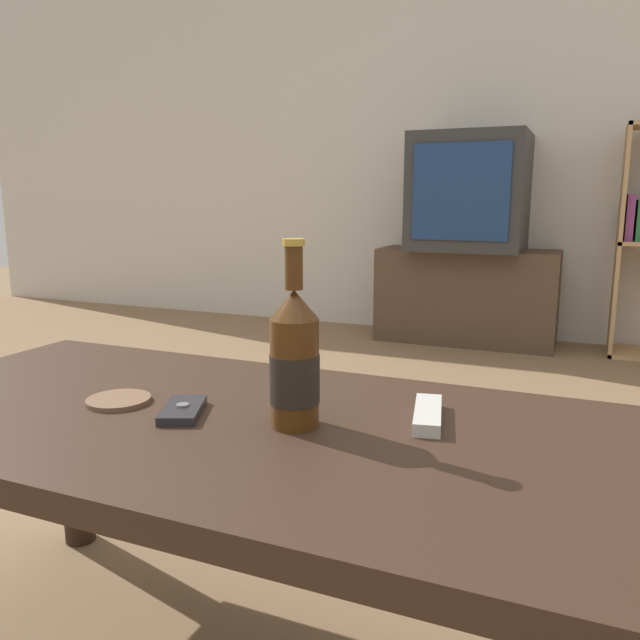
% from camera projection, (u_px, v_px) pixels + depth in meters
% --- Properties ---
extents(back_wall, '(8.00, 0.05, 2.60)m').
position_uv_depth(back_wall, '(504.00, 112.00, 3.55)').
color(back_wall, beige).
rests_on(back_wall, ground_plane).
extents(coffee_table, '(1.29, 0.61, 0.48)m').
position_uv_depth(coffee_table, '(233.00, 459.00, 0.99)').
color(coffee_table, '#332116').
rests_on(coffee_table, ground_plane).
extents(tv_stand, '(0.99, 0.36, 0.53)m').
position_uv_depth(tv_stand, '(466.00, 296.00, 3.56)').
color(tv_stand, '#4C3828').
rests_on(tv_stand, ground_plane).
extents(television, '(0.60, 0.61, 0.63)m').
position_uv_depth(television, '(471.00, 192.00, 3.45)').
color(television, '#2D2D2D').
rests_on(television, tv_stand).
extents(beer_bottle, '(0.07, 0.07, 0.28)m').
position_uv_depth(beer_bottle, '(295.00, 361.00, 0.92)').
color(beer_bottle, '#47280F').
rests_on(beer_bottle, coffee_table).
extents(cell_phone, '(0.10, 0.13, 0.02)m').
position_uv_depth(cell_phone, '(183.00, 410.00, 0.98)').
color(cell_phone, '#232328').
rests_on(cell_phone, coffee_table).
extents(remote_control, '(0.07, 0.15, 0.02)m').
position_uv_depth(remote_control, '(428.00, 415.00, 0.95)').
color(remote_control, beige).
rests_on(remote_control, coffee_table).
extents(coaster, '(0.11, 0.11, 0.01)m').
position_uv_depth(coaster, '(119.00, 400.00, 1.04)').
color(coaster, brown).
rests_on(coaster, coffee_table).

